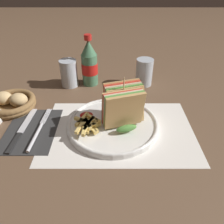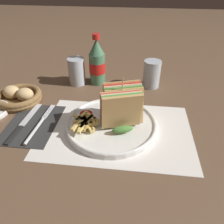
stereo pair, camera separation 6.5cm
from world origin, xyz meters
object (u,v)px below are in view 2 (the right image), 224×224
club_sandwich (122,107)px  bread_basket (19,97)px  coke_bottle_near (97,63)px  knife (24,122)px  glass_far (77,71)px  fork (38,126)px  plate_main (111,124)px  glass_near (152,74)px

club_sandwich → bread_basket: (-0.37, 0.10, -0.05)m
coke_bottle_near → club_sandwich: bearing=-66.6°
knife → coke_bottle_near: bearing=62.7°
coke_bottle_near → bread_basket: size_ratio=1.25×
glass_far → fork: bearing=-98.8°
club_sandwich → glass_far: club_sandwich is taller
club_sandwich → fork: size_ratio=0.74×
bread_basket → club_sandwich: bearing=-14.9°
knife → club_sandwich: bearing=7.6°
club_sandwich → plate_main: bearing=-172.6°
coke_bottle_near → glass_far: bearing=-168.9°
glass_far → plate_main: bearing=-57.4°
knife → glass_near: glass_near is taller
club_sandwich → bread_basket: club_sandwich is taller
fork → glass_far: size_ratio=1.88×
glass_near → bread_basket: bearing=-159.5°
plate_main → bread_basket: bread_basket is taller
plate_main → fork: (-0.21, -0.03, -0.00)m
glass_far → club_sandwich: bearing=-52.6°
club_sandwich → glass_near: club_sandwich is taller
bread_basket → knife: bearing=-58.9°
plate_main → glass_near: size_ratio=2.61×
fork → glass_near: (0.34, 0.31, 0.04)m
plate_main → glass_near: glass_near is taller
fork → bread_basket: 0.18m
club_sandwich → glass_far: (-0.20, 0.26, -0.02)m
coke_bottle_near → bread_basket: (-0.25, -0.18, -0.06)m
glass_far → glass_near: bearing=1.9°
plate_main → fork: 0.22m
coke_bottle_near → glass_near: 0.21m
fork → bread_basket: size_ratio=1.25×
plate_main → club_sandwich: club_sandwich is taller
plate_main → coke_bottle_near: bearing=107.6°
bread_basket → plate_main: bearing=-16.8°
bread_basket → coke_bottle_near: bearing=35.6°
club_sandwich → glass_near: bearing=70.9°
bread_basket → glass_far: bearing=43.9°
plate_main → knife: 0.26m
club_sandwich → knife: (-0.29, -0.02, -0.07)m
glass_far → bread_basket: glass_far is taller
knife → glass_far: glass_far is taller
glass_far → bread_basket: bearing=-136.1°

